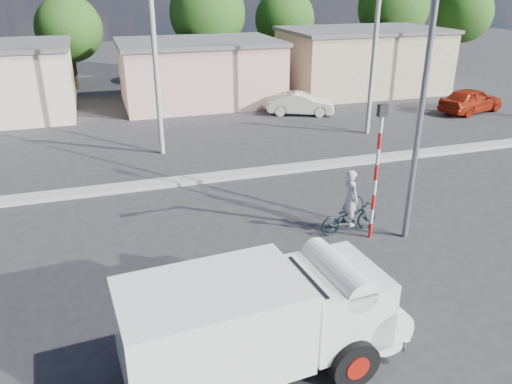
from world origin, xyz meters
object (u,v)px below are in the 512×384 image
object	(u,v)px
cyclist	(350,206)
streetlight	(420,83)
truck	(266,319)
car_cream	(301,104)
traffic_pole	(377,162)
bicycle	(349,217)
car_red	(471,100)

from	to	relation	value
cyclist	streetlight	distance (m)	4.36
truck	car_cream	bearing A→B (deg)	60.98
cyclist	streetlight	bearing A→B (deg)	-125.22
cyclist	traffic_pole	bearing A→B (deg)	-142.34
bicycle	car_red	size ratio (longest dim) A/B	0.46
bicycle	car_cream	size ratio (longest dim) A/B	0.51
traffic_pole	car_cream	bearing A→B (deg)	75.69
traffic_pole	cyclist	bearing A→B (deg)	132.22
truck	traffic_pole	bearing A→B (deg)	37.30
truck	traffic_pole	size ratio (longest dim) A/B	1.38
traffic_pole	streetlight	bearing A→B (deg)	-17.73
truck	streetlight	bearing A→B (deg)	30.76
traffic_pole	car_red	bearing A→B (deg)	41.63
car_cream	car_red	bearing A→B (deg)	-81.79
bicycle	cyclist	world-z (taller)	cyclist
cyclist	car_red	size ratio (longest dim) A/B	0.42
bicycle	car_red	bearing A→B (deg)	-55.19
bicycle	cyclist	xyz separation A→B (m)	(0.00, 0.00, 0.40)
car_red	truck	bearing A→B (deg)	117.11
streetlight	traffic_pole	bearing A→B (deg)	162.27
traffic_pole	streetlight	world-z (taller)	streetlight
truck	traffic_pole	distance (m)	7.03
bicycle	car_cream	bearing A→B (deg)	-21.20
truck	traffic_pole	xyz separation A→B (m)	(5.15, 4.62, 1.25)
car_red	streetlight	xyz separation A→B (m)	(-13.22, -12.88, 4.20)
car_cream	car_red	xyz separation A→B (m)	(10.25, -2.73, 0.10)
cyclist	car_red	bearing A→B (deg)	-55.19
truck	streetlight	xyz separation A→B (m)	(6.09, 4.32, 3.62)
car_red	traffic_pole	distance (m)	19.03
truck	cyclist	size ratio (longest dim) A/B	3.21
car_red	traffic_pole	xyz separation A→B (m)	(-14.16, -12.58, 1.83)
cyclist	car_cream	xyz separation A→B (m)	(4.41, 14.76, -0.27)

